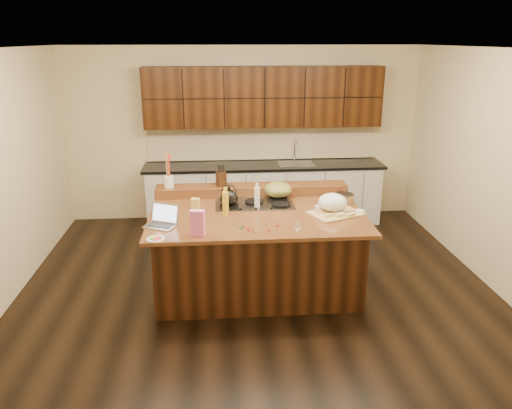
{
  "coord_description": "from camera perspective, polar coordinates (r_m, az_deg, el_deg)",
  "views": [
    {
      "loc": [
        -0.44,
        -5.31,
        2.8
      ],
      "look_at": [
        0.0,
        0.05,
        1.0
      ],
      "focal_mm": 35.0,
      "sensor_mm": 36.0,
      "label": 1
    }
  ],
  "objects": [
    {
      "name": "ramekin_b",
      "position": [
        5.63,
        9.34,
        -0.99
      ],
      "size": [
        0.13,
        0.13,
        0.04
      ],
      "primitive_type": "cylinder",
      "rotation": [
        0.0,
        0.0,
        -0.42
      ],
      "color": "white",
      "rests_on": "island"
    },
    {
      "name": "gumdrop_0",
      "position": [
        5.22,
        -1.45,
        -2.51
      ],
      "size": [
        0.02,
        0.02,
        0.02
      ],
      "primitive_type": "ellipsoid",
      "color": "red",
      "rests_on": "island"
    },
    {
      "name": "ramekin_a",
      "position": [
        5.72,
        11.73,
        -0.85
      ],
      "size": [
        0.11,
        0.11,
        0.04
      ],
      "primitive_type": "cylinder",
      "rotation": [
        0.0,
        0.0,
        0.08
      ],
      "color": "white",
      "rests_on": "island"
    },
    {
      "name": "package_box",
      "position": [
        5.78,
        -6.94,
        0.07
      ],
      "size": [
        0.11,
        0.09,
        0.13
      ],
      "primitive_type": "cube",
      "rotation": [
        0.0,
        0.0,
        -0.25
      ],
      "color": "#DCC44D",
      "rests_on": "island"
    },
    {
      "name": "strainer_bowl",
      "position": [
        6.07,
        10.03,
        0.64
      ],
      "size": [
        0.24,
        0.24,
        0.09
      ],
      "primitive_type": "cylinder",
      "rotation": [
        0.0,
        0.0,
        0.0
      ],
      "color": "#996B3F",
      "rests_on": "island"
    },
    {
      "name": "utensil_crock",
      "position": [
        6.27,
        -9.92,
        2.59
      ],
      "size": [
        0.13,
        0.13,
        0.14
      ],
      "primitive_type": "cylinder",
      "rotation": [
        0.0,
        0.0,
        0.1
      ],
      "color": "white",
      "rests_on": "back_ledge"
    },
    {
      "name": "gumdrop_3",
      "position": [
        5.24,
        -1.57,
        -2.38
      ],
      "size": [
        0.02,
        0.02,
        0.02
      ],
      "primitive_type": "ellipsoid",
      "color": "#198C26",
      "rests_on": "island"
    },
    {
      "name": "wooden_tray",
      "position": [
        5.67,
        8.82,
        -0.02
      ],
      "size": [
        0.66,
        0.58,
        0.22
      ],
      "rotation": [
        0.0,
        0.0,
        0.41
      ],
      "color": "tan",
      "rests_on": "island"
    },
    {
      "name": "oil_bottle",
      "position": [
        5.53,
        -3.5,
        0.1
      ],
      "size": [
        0.09,
        0.09,
        0.27
      ],
      "primitive_type": "cylinder",
      "rotation": [
        0.0,
        0.0,
        0.3
      ],
      "color": "gold",
      "rests_on": "island"
    },
    {
      "name": "vinegar_bottle",
      "position": [
        5.76,
        0.13,
        0.78
      ],
      "size": [
        0.08,
        0.08,
        0.25
      ],
      "primitive_type": "cylinder",
      "rotation": [
        0.0,
        0.0,
        -0.27
      ],
      "color": "silver",
      "rests_on": "island"
    },
    {
      "name": "knife_block",
      "position": [
        6.23,
        -4.01,
        3.0
      ],
      "size": [
        0.14,
        0.18,
        0.2
      ],
      "primitive_type": "cube",
      "rotation": [
        0.0,
        0.0,
        0.28
      ],
      "color": "black",
      "rests_on": "back_ledge"
    },
    {
      "name": "green_bowl",
      "position": [
        6.04,
        2.54,
        1.72
      ],
      "size": [
        0.34,
        0.34,
        0.18
      ],
      "primitive_type": "ellipsoid",
      "rotation": [
        0.0,
        0.0,
        -0.02
      ],
      "color": "olive",
      "rests_on": "cooktop"
    },
    {
      "name": "gumdrop_9",
      "position": [
        5.17,
        -1.8,
        -2.71
      ],
      "size": [
        0.02,
        0.02,
        0.02
      ],
      "primitive_type": "ellipsoid",
      "color": "#198C26",
      "rests_on": "island"
    },
    {
      "name": "laptop",
      "position": [
        5.34,
        -10.63,
        -1.75
      ],
      "size": [
        0.39,
        0.36,
        0.22
      ],
      "rotation": [
        0.0,
        0.0,
        -0.45
      ],
      "color": "#B7B7BC",
      "rests_on": "island"
    },
    {
      "name": "gumdrop_1",
      "position": [
        5.07,
        -0.08,
        -3.15
      ],
      "size": [
        0.02,
        0.02,
        0.02
      ],
      "primitive_type": "ellipsoid",
      "color": "#198C26",
      "rests_on": "island"
    },
    {
      "name": "back_counter",
      "position": [
        7.78,
        0.9,
        5.02
      ],
      "size": [
        3.7,
        0.66,
        2.4
      ],
      "color": "silver",
      "rests_on": "ground"
    },
    {
      "name": "candy_plate",
      "position": [
        5.0,
        -11.42,
        -3.88
      ],
      "size": [
        0.22,
        0.22,
        0.01
      ],
      "primitive_type": "cylinder",
      "rotation": [
        0.0,
        0.0,
        -0.27
      ],
      "color": "white",
      "rests_on": "island"
    },
    {
      "name": "gumdrop_2",
      "position": [
        5.12,
        -0.39,
        -2.92
      ],
      "size": [
        0.02,
        0.02,
        0.02
      ],
      "primitive_type": "ellipsoid",
      "color": "red",
      "rests_on": "island"
    },
    {
      "name": "kitchen_timer",
      "position": [
        5.23,
        4.76,
        -2.2
      ],
      "size": [
        0.08,
        0.08,
        0.07
      ],
      "primitive_type": "cone",
      "rotation": [
        0.0,
        0.0,
        0.03
      ],
      "color": "silver",
      "rests_on": "island"
    },
    {
      "name": "gumdrop_7",
      "position": [
        5.27,
        -2.47,
        -2.3
      ],
      "size": [
        0.02,
        0.02,
        0.02
      ],
      "primitive_type": "ellipsoid",
      "color": "#198C26",
      "rests_on": "island"
    },
    {
      "name": "pink_bag",
      "position": [
        4.99,
        -6.7,
        -2.11
      ],
      "size": [
        0.15,
        0.1,
        0.26
      ],
      "primitive_type": "cube",
      "rotation": [
        0.0,
        0.0,
        -0.21
      ],
      "color": "pink",
      "rests_on": "island"
    },
    {
      "name": "gumdrop_8",
      "position": [
        5.15,
        -0.9,
        -2.8
      ],
      "size": [
        0.02,
        0.02,
        0.02
      ],
      "primitive_type": "ellipsoid",
      "color": "red",
      "rests_on": "island"
    },
    {
      "name": "gumdrop_5",
      "position": [
        5.17,
        -1.54,
        -2.68
      ],
      "size": [
        0.02,
        0.02,
        0.02
      ],
      "primitive_type": "ellipsoid",
      "color": "#198C26",
      "rests_on": "island"
    },
    {
      "name": "island",
      "position": [
        5.81,
        0.04,
        -5.17
      ],
      "size": [
        2.4,
        1.6,
        0.92
      ],
      "color": "black",
      "rests_on": "ground"
    },
    {
      "name": "kettle",
      "position": [
        5.75,
        -3.08,
        0.82
      ],
      "size": [
        0.24,
        0.24,
        0.18
      ],
      "primitive_type": "ellipsoid",
      "rotation": [
        0.0,
        0.0,
        -0.25
      ],
      "color": "black",
      "rests_on": "cooktop"
    },
    {
      "name": "back_ledge",
      "position": [
        6.29,
        -0.48,
        1.7
      ],
      "size": [
        2.4,
        0.3,
        0.12
      ],
      "primitive_type": "cube",
      "color": "black",
      "rests_on": "island"
    },
    {
      "name": "ramekin_c",
      "position": [
        5.78,
        7.22,
        -0.38
      ],
      "size": [
        0.12,
        0.12,
        0.04
      ],
      "primitive_type": "cylinder",
      "rotation": [
        0.0,
        0.0,
        -0.24
      ],
      "color": "white",
      "rests_on": "island"
    },
    {
      "name": "gumdrop_6",
      "position": [
        5.09,
        1.52,
        -3.05
      ],
      "size": [
        0.02,
        0.02,
        0.02
      ],
      "primitive_type": "ellipsoid",
      "color": "red",
      "rests_on": "island"
    },
    {
      "name": "cooktop",
      "position": [
        5.92,
        -0.2,
        0.17
      ],
      "size": [
        0.92,
        0.52,
        0.05
      ],
      "color": "gray",
      "rests_on": "island"
    },
    {
      "name": "room",
      "position": [
        5.52,
        0.04,
        3.28
      ],
      "size": [
        5.52,
        5.02,
        2.72
      ],
      "color": "black",
      "rests_on": "ground"
    },
    {
      "name": "gumdrop_10",
      "position": [
        5.1,
        -0.89,
        -3.02
      ],
      "size": [
        0.02,
        0.02,
        0.02
      ],
      "primitive_type": "ellipsoid",
      "color": "red",
      "rests_on": "island"
    },
    {
      "name": "gumdrop_4",
      "position": [
        5.24,
        2.53,
        -2.41
      ],
      "size": [
        0.02,
        0.02,
        0.02
      ],
      "primitive_type": "ellipsoid",
      "color": "red",
      "rests_on": "island"
    }
  ]
}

